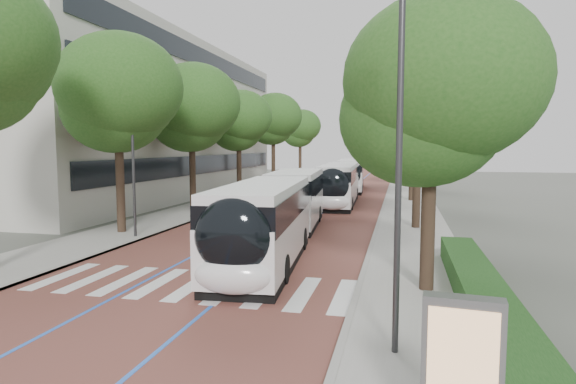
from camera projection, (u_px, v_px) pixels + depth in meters
The scene contains 20 objects.
ground at pixel (174, 294), 15.03m from camera, with size 160.00×160.00×0.00m, color #51544C.
road at pixel (338, 188), 53.78m from camera, with size 11.00×140.00×0.02m, color brown.
sidewalk_left at pixel (273, 186), 55.49m from camera, with size 4.00×140.00×0.12m, color gray.
sidewalk_right at pixel (407, 189), 52.06m from camera, with size 4.00×140.00×0.12m, color gray.
kerb_left at pixel (289, 186), 55.06m from camera, with size 0.20×140.00×0.14m, color gray.
kerb_right at pixel (389, 188), 52.49m from camera, with size 0.20×140.00×0.14m, color gray.
zebra_crossing at pixel (193, 285), 15.95m from camera, with size 10.55×3.60×0.01m.
lane_line_left at pixel (324, 187), 54.14m from camera, with size 0.12×126.00×0.01m, color blue.
lane_line_right at pixel (352, 188), 53.41m from camera, with size 0.12×126.00×0.01m, color blue.
office_building at pixel (120, 121), 45.95m from camera, with size 18.11×40.00×14.00m.
hedge at pixel (484, 299), 12.89m from camera, with size 1.20×14.00×0.80m, color #184016.
streetlight_near at pixel (391, 137), 10.15m from camera, with size 1.82×0.20×8.00m.
streetlight_far at pixel (399, 144), 34.37m from camera, with size 1.82×0.20×8.00m.
lamp_post_left at pixel (133, 156), 23.78m from camera, with size 0.14×0.14×8.00m, color #313234.
trees_left at pixel (219, 115), 38.65m from camera, with size 6.43×60.68×10.08m.
trees_right at pixel (415, 122), 32.97m from camera, with size 6.02×47.73×9.26m.
lead_bus at pixel (280, 211), 22.24m from camera, with size 4.01×18.54×3.20m.
bus_queued_0 at pixel (339, 184), 37.95m from camera, with size 3.05×12.49×3.20m.
bus_queued_1 at pixel (351, 175), 50.32m from camera, with size 3.31×12.53×3.20m.
ad_panel at pixel (461, 372), 6.96m from camera, with size 1.16×0.48×2.35m.
Camera 1 is at (6.85, -13.44, 4.61)m, focal length 30.00 mm.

